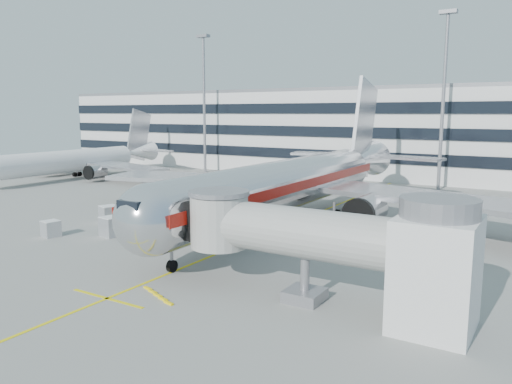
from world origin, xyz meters
The scene contains 15 objects.
ground centered at (0.00, 0.00, 0.00)m, with size 180.00×180.00×0.00m, color gray.
lead_in_line centered at (0.00, 10.00, 0.01)m, with size 0.25×70.00×0.01m, color yellow.
stop_bar centered at (0.00, -14.00, 0.01)m, with size 6.00×0.25×0.01m, color yellow.
main_jet centered at (0.00, 11.72, 4.23)m, with size 50.95×48.70×16.06m.
jet_bridge centered at (12.18, -8.00, 3.87)m, with size 17.80×4.50×7.00m.
terminal centered at (0.00, 57.95, 7.80)m, with size 150.00×24.25×15.60m.
light_mast_west centered at (-35.00, 42.00, 14.88)m, with size 2.40×1.20×25.45m.
light_mast_centre centered at (8.00, 42.00, 14.88)m, with size 2.40×1.20×25.45m.
second_jet centered at (-47.87, 22.80, 3.18)m, with size 38.21×36.52×12.04m.
belt_loader centered at (-7.91, 3.70, 0.58)m, with size 4.36×2.59×2.04m.
baggage_tug centered at (-11.20, -0.94, 0.95)m, with size 3.29×2.64×2.17m.
cargo_container_left centered at (-11.77, -2.81, 0.91)m, with size 1.95×1.95×1.81m.
cargo_container_right centered at (-16.66, 1.32, 0.86)m, with size 2.03×2.03×1.71m.
cargo_container_front centered at (-16.35, -5.88, 0.75)m, with size 1.64×1.64×1.49m.
ramp_worker centered at (-9.75, -0.26, 0.92)m, with size 0.67×0.44×1.83m, color #BAFF1A.
Camera 1 is at (23.03, -34.11, 11.29)m, focal length 35.00 mm.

